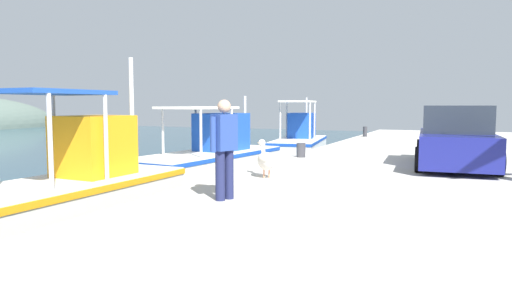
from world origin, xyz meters
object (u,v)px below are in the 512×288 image
at_px(pelican, 266,159).
at_px(fishing_boat_fourth, 300,142).
at_px(mooring_bollard_third, 301,150).
at_px(fishing_boat_third, 211,156).
at_px(fisherman_standing, 224,145).
at_px(mooring_bollard_fourth, 365,132).
at_px(fishing_boat_second, 76,190).
at_px(parked_car, 455,139).

bearing_deg(pelican, fishing_boat_fourth, 15.25).
height_order(pelican, mooring_bollard_third, pelican).
bearing_deg(mooring_bollard_third, fishing_boat_third, 88.84).
xyz_separation_m(fisherman_standing, mooring_bollard_fourth, (16.44, 0.85, -0.66)).
bearing_deg(mooring_bollard_fourth, mooring_bollard_third, 180.00).
height_order(fishing_boat_second, fishing_boat_third, fishing_boat_second).
bearing_deg(fishing_boat_third, fishing_boat_fourth, -5.43).
height_order(fishing_boat_fourth, parked_car, fishing_boat_fourth).
bearing_deg(mooring_bollard_fourth, fishing_boat_fourth, 137.76).
distance_m(fisherman_standing, parked_car, 6.96).
bearing_deg(pelican, parked_car, -45.73).
xyz_separation_m(fishing_boat_third, fisherman_standing, (-6.53, -4.03, 1.03)).
bearing_deg(fishing_boat_second, parked_car, -47.42).
distance_m(fisherman_standing, mooring_bollard_third, 6.56).
bearing_deg(pelican, mooring_bollard_third, 7.98).
height_order(fishing_boat_second, mooring_bollard_fourth, fishing_boat_second).
height_order(fishing_boat_second, fisherman_standing, fishing_boat_second).
bearing_deg(fishing_boat_second, mooring_bollard_fourth, -8.23).
distance_m(fishing_boat_third, fishing_boat_fourth, 7.19).
relative_size(parked_car, mooring_bollard_fourth, 8.30).
distance_m(mooring_bollard_third, mooring_bollard_fourth, 9.98).
distance_m(fishing_boat_fourth, mooring_bollard_fourth, 3.75).
relative_size(fishing_boat_fourth, mooring_bollard_third, 12.73).
distance_m(fishing_boat_second, fisherman_standing, 3.39).
bearing_deg(fishing_boat_third, parked_car, -93.71).
xyz_separation_m(fishing_boat_second, pelican, (2.51, -2.96, 0.47)).
relative_size(fishing_boat_third, parked_car, 1.52).
bearing_deg(fishing_boat_fourth, pelican, -164.75).
bearing_deg(mooring_bollard_fourth, fishing_boat_second, 171.77).
bearing_deg(parked_car, fishing_boat_second, 132.58).
distance_m(pelican, fisherman_standing, 2.49).
xyz_separation_m(fisherman_standing, mooring_bollard_third, (6.47, 0.85, -0.70)).
bearing_deg(mooring_bollard_fourth, fishing_boat_third, 162.19).
relative_size(fishing_boat_fourth, parked_car, 1.32).
distance_m(fishing_boat_second, mooring_bollard_third, 6.99).
height_order(fishing_boat_second, fishing_boat_fourth, fishing_boat_second).
height_order(fishing_boat_fourth, pelican, fishing_boat_fourth).
bearing_deg(fishing_boat_fourth, fishing_boat_third, 174.57).
xyz_separation_m(fishing_boat_fourth, fisherman_standing, (-13.69, -3.35, 1.05)).
bearing_deg(pelican, fishing_boat_second, 130.32).
bearing_deg(fishing_boat_second, mooring_bollard_third, -20.03).
height_order(parked_car, mooring_bollard_fourth, parked_car).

